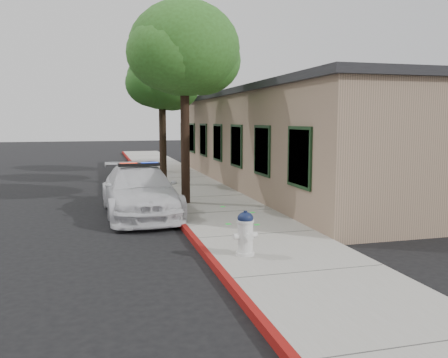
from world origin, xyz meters
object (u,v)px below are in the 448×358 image
fire_hydrant (245,233)px  street_tree_near (185,53)px  street_tree_mid (163,82)px  street_tree_far (162,84)px  clapboard_building (298,139)px  police_car (140,191)px

fire_hydrant → street_tree_near: 7.96m
street_tree_mid → street_tree_far: size_ratio=0.93×
clapboard_building → police_car: clapboard_building is taller
street_tree_mid → police_car: bearing=-104.7°
clapboard_building → street_tree_mid: street_tree_mid is taller
street_tree_near → street_tree_far: (0.54, 9.83, -0.26)m
police_car → street_tree_far: bearing=76.5°
clapboard_building → street_tree_near: bearing=-145.2°
street_tree_near → street_tree_mid: street_tree_near is taller
street_tree_near → fire_hydrant: bearing=-89.6°
police_car → fire_hydrant: bearing=-75.2°
street_tree_far → street_tree_near: bearing=-93.1°
street_tree_mid → street_tree_far: bearing=83.0°
fire_hydrant → clapboard_building: bearing=56.8°
fire_hydrant → street_tree_mid: 12.38m
street_tree_far → police_car: bearing=-101.4°
street_tree_near → street_tree_far: street_tree_near is taller
street_tree_mid → street_tree_far: 4.69m
clapboard_building → street_tree_near: street_tree_near is taller
clapboard_building → police_car: size_ratio=3.91×
police_car → street_tree_near: street_tree_near is taller
fire_hydrant → street_tree_near: bearing=86.1°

